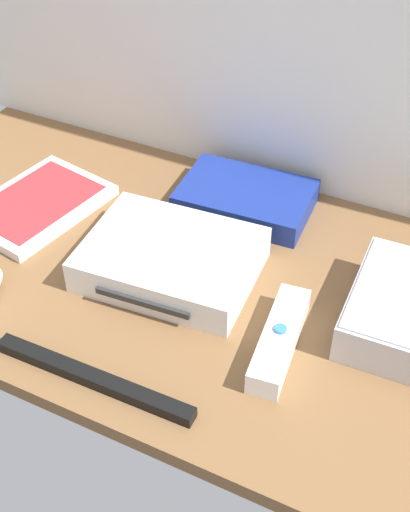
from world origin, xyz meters
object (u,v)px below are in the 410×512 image
game_case (37,205)px  remote_wand (279,339)px  sensor_bar (93,378)px  network_router (246,198)px  game_console (171,259)px

game_case → remote_wand: remote_wand is taller
sensor_bar → network_router: bearing=85.9°
game_case → sensor_bar: game_case is taller
game_case → sensor_bar: bearing=-32.9°
network_router → game_case: bearing=-157.2°
game_console → game_case: size_ratio=1.05×
game_case → network_router: bearing=37.0°
sensor_bar → remote_wand: bearing=39.0°
network_router → game_console: bearing=-103.9°
remote_wand → network_router: bearing=115.3°
remote_wand → sensor_bar: size_ratio=0.63×
game_case → sensor_bar: 32.98cm
game_case → network_router: size_ratio=1.13×
game_console → sensor_bar: bearing=-91.8°
remote_wand → sensor_bar: 20.89cm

